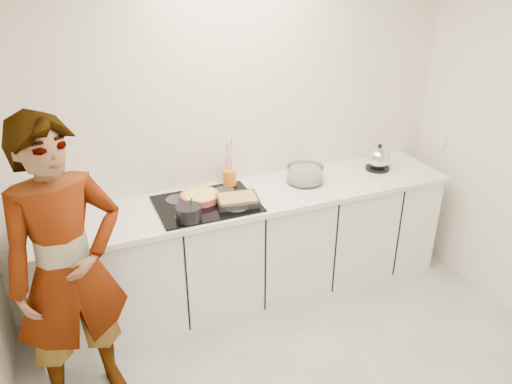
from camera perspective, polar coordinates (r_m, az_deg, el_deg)
name	(u,v)px	position (r m, az deg, el deg)	size (l,w,h in m)	color
wall_back	(235,133)	(3.87, -2.46, 6.76)	(3.60, 0.00, 2.60)	white
base_cabinets	(251,249)	(3.97, -0.61, -6.53)	(3.20, 0.58, 0.87)	white
countertop	(250,198)	(3.75, -0.64, -0.65)	(3.24, 0.64, 0.04)	white
hob	(207,204)	(3.62, -5.67, -1.35)	(0.72, 0.54, 0.01)	black
tart_dish	(200,196)	(3.66, -6.41, -0.49)	(0.37, 0.37, 0.05)	#CB5042
saucepan	(189,213)	(3.39, -7.69, -2.36)	(0.18, 0.18, 0.17)	black
baking_dish	(237,200)	(3.58, -2.14, -0.90)	(0.32, 0.26, 0.06)	silver
mixing_bowl	(305,175)	(3.95, 5.63, 1.95)	(0.29, 0.29, 0.13)	silver
tea_towel	(304,180)	(3.97, 5.49, 1.40)	(0.20, 0.14, 0.03)	white
kettle	(379,159)	(4.27, 13.83, 3.72)	(0.21, 0.21, 0.23)	black
utensil_crock	(230,178)	(3.87, -3.02, 1.60)	(0.11, 0.11, 0.13)	orange
cook	(68,271)	(3.05, -20.66, -8.49)	(0.68, 0.44, 1.86)	white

